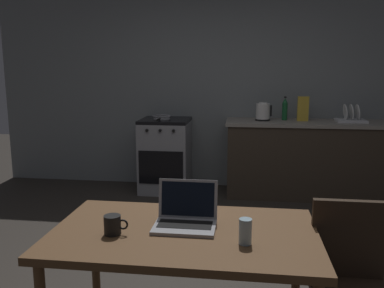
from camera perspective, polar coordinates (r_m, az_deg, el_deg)
name	(u,v)px	position (r m, az deg, el deg)	size (l,w,h in m)	color
ground_plane	(191,274)	(3.30, -0.14, -17.57)	(12.00, 12.00, 0.00)	#2D2823
back_wall	(240,82)	(5.36, 6.64, 8.54)	(6.40, 0.10, 2.74)	gray
kitchen_counter	(315,159)	(5.20, 16.73, -2.00)	(2.16, 0.64, 0.92)	#382D23
stove_oven	(166,155)	(5.22, -3.68, -1.53)	(0.60, 0.62, 0.92)	gray
dining_table	(184,243)	(2.18, -1.10, -13.60)	(1.36, 0.80, 0.74)	brown
chair	(351,278)	(2.34, 21.16, -16.88)	(0.40, 0.40, 0.88)	#2D2116
laptop	(186,218)	(2.19, -0.88, -10.15)	(0.32, 0.26, 0.23)	#99999E
electric_kettle	(263,112)	(5.04, 9.80, 4.40)	(0.19, 0.17, 0.22)	black
frying_pan	(162,117)	(5.12, -4.24, 3.73)	(0.23, 0.40, 0.05)	gray
coffee_mug	(113,225)	(2.13, -10.92, -10.94)	(0.12, 0.09, 0.10)	black
drinking_glass	(245,231)	(1.99, 7.40, -11.93)	(0.06, 0.06, 0.12)	#99B7C6
cereal_box	(303,109)	(5.10, 15.13, 4.74)	(0.13, 0.05, 0.29)	gold
dish_rack	(351,118)	(5.19, 21.17, 3.38)	(0.34, 0.26, 0.21)	silver
bottle_b	(285,109)	(5.13, 12.74, 4.76)	(0.06, 0.06, 0.29)	#19592D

